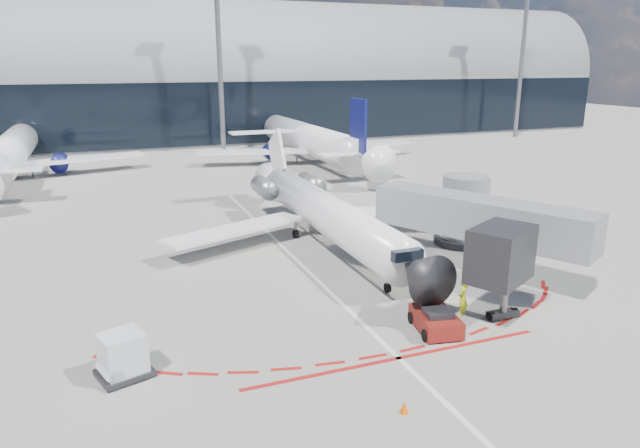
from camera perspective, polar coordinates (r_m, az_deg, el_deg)
name	(u,v)px	position (r m, az deg, el deg)	size (l,w,h in m)	color
ground	(307,270)	(34.94, -1.26, -4.66)	(260.00, 260.00, 0.00)	gray
apron_centerline	(297,260)	(36.71, -2.33, -3.63)	(0.25, 40.00, 0.01)	silver
apron_stop_bar	(399,358)	(25.40, 7.87, -13.14)	(14.00, 0.25, 0.01)	maroon
terminal_building	(168,86)	(96.46, -14.96, 13.16)	(150.00, 24.15, 24.00)	gray
jet_bridge	(475,220)	(35.96, 15.24, 0.40)	(10.03, 15.20, 4.90)	gray
light_mast_centre	(220,60)	(80.40, -10.01, 15.84)	(0.70, 0.70, 25.00)	slate
light_mast_east	(522,60)	(102.83, 19.53, 15.16)	(0.70, 0.70, 25.00)	slate
regional_jet	(321,209)	(39.95, 0.10, 1.48)	(22.53, 27.78, 6.96)	white
pushback_tug	(436,321)	(27.83, 11.49, -9.44)	(2.34, 4.56, 1.16)	#60160D
ramp_worker	(463,298)	(29.49, 14.10, -7.18)	(0.70, 0.46, 1.91)	#DEF019
uld_container	(123,356)	(24.72, -19.10, -12.36)	(2.43, 2.23, 1.89)	black
safety_cone_left	(99,366)	(25.69, -21.21, -13.13)	(0.39, 0.39, 0.54)	#EA4F04
safety_cone_right	(404,407)	(21.89, 8.43, -17.67)	(0.34, 0.34, 0.47)	#EA4F04
bg_airliner_0	(6,128)	(71.07, -28.92, 8.36)	(33.04, 34.99, 10.69)	white
bg_airliner_1	(310,118)	(72.93, -0.98, 10.51)	(33.52, 35.49, 10.84)	white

